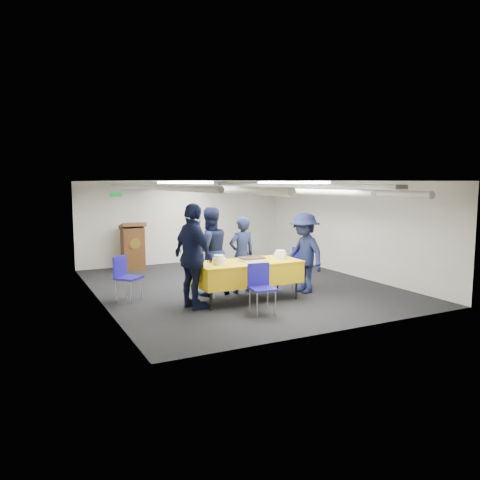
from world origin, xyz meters
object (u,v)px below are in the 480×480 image
serving_table (247,272)px  chair_left (125,274)px  sailor_c (193,256)px  sailor_a (242,255)px  chair_near (261,283)px  podium (133,246)px  sheet_cake (252,259)px  sailor_b (209,251)px  chair_right (295,264)px  sailor_d (304,253)px

serving_table → chair_left: size_ratio=2.35×
sailor_c → sailor_a: bearing=-73.6°
chair_near → podium: bearing=100.7°
sheet_cake → sailor_b: 0.97m
chair_right → sailor_d: 0.51m
chair_near → sailor_b: (-0.27, 1.63, 0.36)m
podium → chair_right: podium is taller
sailor_c → sailor_d: bearing=-98.4°
chair_left → sheet_cake: bearing=-26.5°
chair_near → sailor_a: (0.40, 1.51, 0.26)m
chair_right → sailor_c: sailor_c is taller
chair_near → sailor_c: bearing=139.3°
chair_near → sailor_a: bearing=75.3°
serving_table → chair_near: 0.88m
chair_near → sailor_c: 1.30m
podium → chair_right: size_ratio=1.44×
sailor_a → sailor_c: bearing=25.0°
sailor_b → sailor_d: 1.95m
sailor_a → sailor_b: 0.69m
chair_near → chair_right: 2.10m
sheet_cake → chair_right: size_ratio=0.54×
serving_table → sailor_c: bearing=-177.0°
serving_table → sailor_d: (1.36, 0.07, 0.27)m
chair_left → sailor_c: size_ratio=0.46×
chair_right → chair_left: bearing=170.7°
serving_table → chair_near: (-0.19, -0.86, -0.03)m
chair_right → sheet_cake: bearing=-159.1°
sailor_b → sailor_d: size_ratio=1.08×
sailor_d → chair_left: bearing=-109.6°
serving_table → chair_right: chair_right is taller
chair_right → sailor_c: bearing=-168.0°
chair_left → sailor_d: sailor_d is taller
podium → sailor_a: (1.37, -3.62, 0.18)m
sailor_a → sailor_c: sailor_c is taller
serving_table → sailor_c: sailor_c is taller
chair_near → chair_left: size_ratio=1.00×
podium → serving_table: bearing=-74.8°
serving_table → podium: (-1.16, 4.26, 0.05)m
chair_near → sailor_c: sailor_c is taller
chair_left → sailor_b: size_ratio=0.49×
serving_table → chair_right: (1.42, 0.48, -0.03)m
chair_left → sailor_c: bearing=-48.8°
sailor_c → chair_left: bearing=29.8°
podium → sailor_a: bearing=-69.3°
podium → chair_left: bearing=-106.5°
chair_left → sailor_a: bearing=-10.3°
podium → chair_right: 4.57m
podium → sailor_d: sailor_d is taller
serving_table → sailor_b: sailor_b is taller
sheet_cake → sailor_d: size_ratio=0.28×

